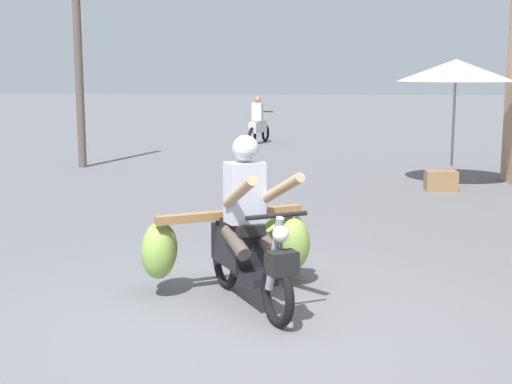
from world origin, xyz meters
name	(u,v)px	position (x,y,z in m)	size (l,w,h in m)	color
ground_plane	(239,326)	(0.00, 0.00, 0.00)	(120.00, 120.00, 0.00)	slate
motorbike_main_loaded	(244,241)	(-0.03, 0.93, 0.52)	(1.74, 1.97, 1.58)	black
motorbike_distant_ahead_left	(258,124)	(-0.78, 15.43, 0.57)	(0.68, 1.57, 1.40)	black
market_umbrella_near_shop	(456,70)	(3.35, 7.83, 2.15)	(2.15, 2.15, 2.36)	#99999E
produce_crate	(441,180)	(3.05, 7.24, 0.18)	(0.56, 0.40, 0.36)	olive
utility_pole	(78,49)	(-4.41, 9.94, 2.61)	(0.18, 0.18, 5.22)	brown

